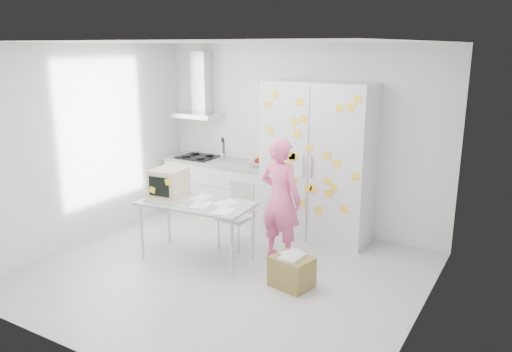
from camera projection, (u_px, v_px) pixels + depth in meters
The scene contains 10 objects.
floor at pixel (224, 274), 6.03m from camera, with size 4.50×4.00×0.02m, color silver.
walls at pixel (255, 153), 6.28m from camera, with size 4.52×4.01×2.70m.
ceiling at pixel (220, 42), 5.34m from camera, with size 4.50×4.00×0.02m, color white.
counter_run at pixel (221, 188), 7.91m from camera, with size 1.84×0.63×1.28m.
range_hood at pixel (201, 92), 7.87m from camera, with size 0.70×0.48×1.01m.
tall_cabinet at pixel (318, 162), 6.92m from camera, with size 1.50×0.68×2.20m.
person at pixel (281, 199), 6.27m from camera, with size 0.58×0.38×1.58m, color pink.
desk at pixel (179, 192), 6.37m from camera, with size 1.47×0.83×1.13m.
chair at pixel (238, 211), 6.74m from camera, with size 0.41×0.41×0.89m.
cardboard_box at pixel (292, 271), 5.66m from camera, with size 0.51×0.44×0.39m.
Camera 1 is at (3.14, -4.57, 2.66)m, focal length 35.00 mm.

